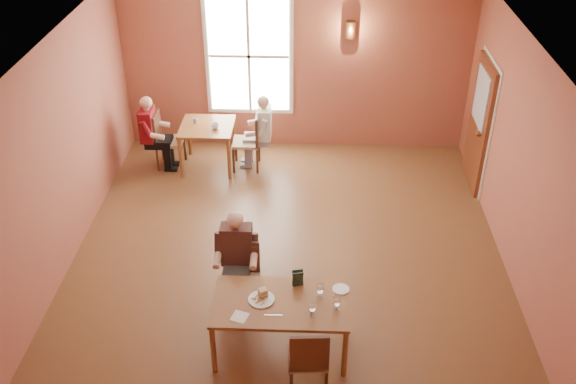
{
  "coord_description": "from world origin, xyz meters",
  "views": [
    {
      "loc": [
        0.29,
        -6.95,
        5.63
      ],
      "look_at": [
        0.0,
        0.2,
        1.05
      ],
      "focal_mm": 40.0,
      "sensor_mm": 36.0,
      "label": 1
    }
  ],
  "objects_px": {
    "main_table": "(281,325)",
    "diner_white": "(248,135)",
    "diner_main": "(242,271)",
    "chair_empty": "(308,356)",
    "chair_diner_maroon": "(170,140)",
    "chair_diner_main": "(243,281)",
    "diner_maroon": "(167,132)",
    "second_table": "(208,146)",
    "chair_diner_white": "(246,141)"
  },
  "relations": [
    {
      "from": "main_table",
      "to": "diner_white",
      "type": "bearing_deg",
      "value": 100.38
    },
    {
      "from": "chair_empty",
      "to": "chair_diner_main",
      "type": "bearing_deg",
      "value": 120.3
    },
    {
      "from": "chair_diner_main",
      "to": "diner_maroon",
      "type": "xyz_separation_m",
      "value": [
        -1.63,
        3.55,
        0.18
      ]
    },
    {
      "from": "second_table",
      "to": "chair_diner_maroon",
      "type": "xyz_separation_m",
      "value": [
        -0.65,
        0.0,
        0.11
      ]
    },
    {
      "from": "chair_diner_main",
      "to": "chair_empty",
      "type": "distance_m",
      "value": 1.45
    },
    {
      "from": "chair_empty",
      "to": "diner_white",
      "type": "xyz_separation_m",
      "value": [
        -1.09,
        4.75,
        0.16
      ]
    },
    {
      "from": "diner_white",
      "to": "diner_maroon",
      "type": "height_order",
      "value": "diner_maroon"
    },
    {
      "from": "chair_diner_white",
      "to": "chair_diner_main",
      "type": "bearing_deg",
      "value": -175.18
    },
    {
      "from": "main_table",
      "to": "chair_empty",
      "type": "bearing_deg",
      "value": -59.66
    },
    {
      "from": "diner_main",
      "to": "diner_maroon",
      "type": "height_order",
      "value": "diner_maroon"
    },
    {
      "from": "main_table",
      "to": "second_table",
      "type": "bearing_deg",
      "value": 109.04
    },
    {
      "from": "diner_white",
      "to": "chair_diner_white",
      "type": "bearing_deg",
      "value": 90.0
    },
    {
      "from": "main_table",
      "to": "chair_diner_main",
      "type": "distance_m",
      "value": 0.83
    },
    {
      "from": "diner_white",
      "to": "chair_diner_maroon",
      "type": "xyz_separation_m",
      "value": [
        -1.33,
        0.0,
        -0.13
      ]
    },
    {
      "from": "chair_diner_white",
      "to": "diner_maroon",
      "type": "bearing_deg",
      "value": 90.0
    },
    {
      "from": "diner_main",
      "to": "diner_white",
      "type": "bearing_deg",
      "value": -85.7
    },
    {
      "from": "diner_main",
      "to": "chair_diner_white",
      "type": "xyz_separation_m",
      "value": [
        -0.3,
        3.58,
        -0.13
      ]
    },
    {
      "from": "diner_main",
      "to": "chair_empty",
      "type": "distance_m",
      "value": 1.44
    },
    {
      "from": "chair_diner_maroon",
      "to": "diner_maroon",
      "type": "xyz_separation_m",
      "value": [
        -0.03,
        0.0,
        0.14
      ]
    },
    {
      "from": "chair_diner_main",
      "to": "chair_diner_maroon",
      "type": "height_order",
      "value": "chair_diner_maroon"
    },
    {
      "from": "main_table",
      "to": "chair_diner_maroon",
      "type": "distance_m",
      "value": 4.7
    },
    {
      "from": "main_table",
      "to": "diner_maroon",
      "type": "height_order",
      "value": "diner_maroon"
    },
    {
      "from": "main_table",
      "to": "diner_white",
      "type": "relative_size",
      "value": 1.23
    },
    {
      "from": "main_table",
      "to": "chair_diner_maroon",
      "type": "xyz_separation_m",
      "value": [
        -2.1,
        4.2,
        0.14
      ]
    },
    {
      "from": "chair_diner_white",
      "to": "chair_diner_maroon",
      "type": "xyz_separation_m",
      "value": [
        -1.3,
        0.0,
        -0.01
      ]
    },
    {
      "from": "main_table",
      "to": "chair_diner_maroon",
      "type": "relative_size",
      "value": 1.55
    },
    {
      "from": "main_table",
      "to": "chair_diner_main",
      "type": "relative_size",
      "value": 1.67
    },
    {
      "from": "chair_diner_white",
      "to": "chair_empty",
      "type": "bearing_deg",
      "value": -166.72
    },
    {
      "from": "chair_diner_main",
      "to": "second_table",
      "type": "distance_m",
      "value": 3.67
    },
    {
      "from": "diner_main",
      "to": "chair_empty",
      "type": "relative_size",
      "value": 1.36
    },
    {
      "from": "diner_main",
      "to": "chair_empty",
      "type": "height_order",
      "value": "diner_main"
    },
    {
      "from": "diner_main",
      "to": "diner_white",
      "type": "height_order",
      "value": "diner_main"
    },
    {
      "from": "chair_diner_main",
      "to": "chair_empty",
      "type": "xyz_separation_m",
      "value": [
        0.82,
        -1.2,
        0.01
      ]
    },
    {
      "from": "second_table",
      "to": "main_table",
      "type": "bearing_deg",
      "value": -70.96
    },
    {
      "from": "second_table",
      "to": "chair_diner_white",
      "type": "relative_size",
      "value": 0.88
    },
    {
      "from": "second_table",
      "to": "diner_maroon",
      "type": "distance_m",
      "value": 0.72
    },
    {
      "from": "main_table",
      "to": "chair_empty",
      "type": "xyz_separation_m",
      "value": [
        0.32,
        -0.55,
        0.1
      ]
    },
    {
      "from": "chair_diner_white",
      "to": "diner_maroon",
      "type": "height_order",
      "value": "diner_maroon"
    },
    {
      "from": "chair_empty",
      "to": "diner_maroon",
      "type": "distance_m",
      "value": 5.35
    },
    {
      "from": "diner_main",
      "to": "diner_white",
      "type": "distance_m",
      "value": 3.59
    },
    {
      "from": "chair_diner_main",
      "to": "diner_white",
      "type": "distance_m",
      "value": 3.56
    },
    {
      "from": "diner_maroon",
      "to": "diner_main",
      "type": "bearing_deg",
      "value": 24.47
    },
    {
      "from": "diner_white",
      "to": "diner_main",
      "type": "bearing_deg",
      "value": -175.7
    },
    {
      "from": "diner_main",
      "to": "second_table",
      "type": "distance_m",
      "value": 3.71
    },
    {
      "from": "second_table",
      "to": "diner_white",
      "type": "height_order",
      "value": "diner_white"
    },
    {
      "from": "chair_diner_maroon",
      "to": "chair_diner_main",
      "type": "bearing_deg",
      "value": 24.26
    },
    {
      "from": "main_table",
      "to": "chair_diner_white",
      "type": "relative_size",
      "value": 1.52
    },
    {
      "from": "chair_empty",
      "to": "diner_maroon",
      "type": "relative_size",
      "value": 0.72
    },
    {
      "from": "chair_empty",
      "to": "diner_white",
      "type": "distance_m",
      "value": 4.88
    },
    {
      "from": "chair_empty",
      "to": "second_table",
      "type": "height_order",
      "value": "chair_empty"
    }
  ]
}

